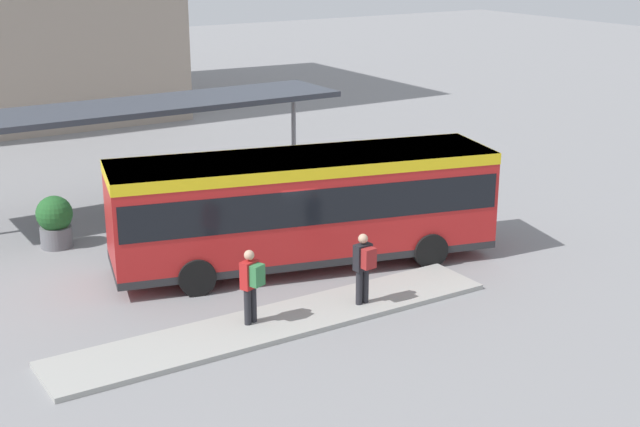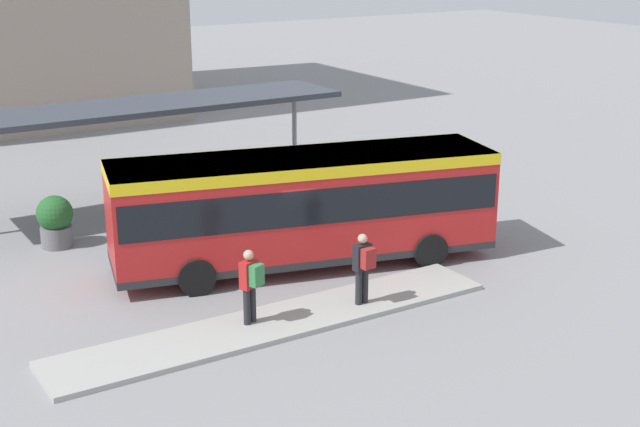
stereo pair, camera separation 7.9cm
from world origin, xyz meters
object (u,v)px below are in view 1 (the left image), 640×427
(bicycle_green, at_px, (445,179))
(potted_planter_near_shelter, at_px, (271,196))
(pedestrian_waiting, at_px, (251,282))
(bicycle_red, at_px, (465,181))
(city_bus, at_px, (304,202))
(bicycle_orange, at_px, (432,173))
(potted_planter_far_side, at_px, (55,221))
(pedestrian_companion, at_px, (364,264))

(bicycle_green, relative_size, potted_planter_near_shelter, 1.40)
(pedestrian_waiting, distance_m, bicycle_red, 12.91)
(city_bus, relative_size, bicycle_green, 6.47)
(bicycle_orange, bearing_deg, potted_planter_far_side, 82.02)
(city_bus, bearing_deg, pedestrian_waiting, -123.17)
(city_bus, xyz_separation_m, bicycle_orange, (8.03, 4.50, -1.37))
(bicycle_red, bearing_deg, potted_planter_far_side, -98.92)
(pedestrian_companion, xyz_separation_m, bicycle_orange, (8.37, 7.80, -0.73))
(pedestrian_waiting, height_order, potted_planter_near_shelter, pedestrian_waiting)
(pedestrian_companion, height_order, potted_planter_far_side, pedestrian_companion)
(bicycle_orange, bearing_deg, city_bus, 113.19)
(pedestrian_waiting, relative_size, potted_planter_far_side, 1.17)
(pedestrian_companion, bearing_deg, potted_planter_near_shelter, -17.96)
(pedestrian_companion, xyz_separation_m, bicycle_red, (8.66, 6.37, -0.75))
(city_bus, height_order, potted_planter_far_side, city_bus)
(pedestrian_waiting, height_order, potted_planter_far_side, pedestrian_waiting)
(pedestrian_waiting, relative_size, bicycle_red, 1.03)
(city_bus, relative_size, potted_planter_far_side, 6.97)
(pedestrian_companion, xyz_separation_m, potted_planter_far_side, (-4.93, 8.23, -0.34))
(bicycle_green, bearing_deg, bicycle_orange, 173.12)
(bicycle_red, distance_m, potted_planter_near_shelter, 7.06)
(pedestrian_waiting, height_order, pedestrian_companion, pedestrian_waiting)
(city_bus, relative_size, pedestrian_waiting, 5.98)
(city_bus, height_order, potted_planter_near_shelter, city_bus)
(bicycle_green, bearing_deg, pedestrian_waiting, -65.24)
(pedestrian_waiting, relative_size, bicycle_green, 1.08)
(bicycle_green, relative_size, potted_planter_far_side, 1.08)
(pedestrian_waiting, xyz_separation_m, bicycle_red, (11.43, 5.96, -0.76))
(bicycle_red, relative_size, bicycle_green, 1.05)
(pedestrian_companion, distance_m, bicycle_green, 10.99)
(bicycle_red, height_order, potted_planter_near_shelter, potted_planter_near_shelter)
(bicycle_green, bearing_deg, potted_planter_far_side, -101.09)
(pedestrian_companion, relative_size, potted_planter_far_side, 1.16)
(city_bus, distance_m, pedestrian_waiting, 4.28)
(bicycle_orange, bearing_deg, bicycle_green, 173.17)
(bicycle_green, height_order, potted_planter_near_shelter, potted_planter_near_shelter)
(city_bus, bearing_deg, pedestrian_companion, -81.89)
(city_bus, distance_m, bicycle_red, 8.98)
(pedestrian_companion, distance_m, bicycle_red, 10.78)
(pedestrian_waiting, distance_m, potted_planter_far_side, 8.11)
(bicycle_red, height_order, bicycle_green, bicycle_red)
(bicycle_orange, bearing_deg, potted_planter_near_shelter, 85.14)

